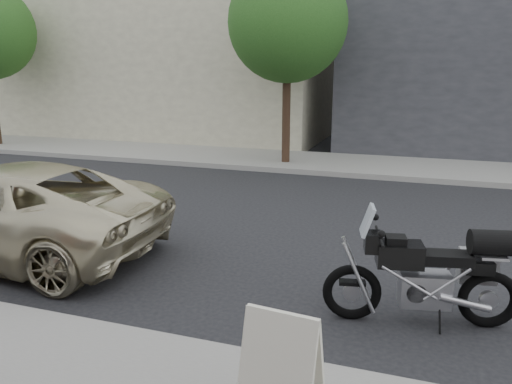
# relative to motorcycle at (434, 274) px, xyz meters

# --- Properties ---
(ground) EXTENTS (120.00, 120.00, 0.00)m
(ground) POSITION_rel_motorcycle_xyz_m (2.14, -2.55, -0.61)
(ground) COLOR black
(ground) RESTS_ON ground
(far_sidewalk) EXTENTS (44.00, 3.00, 0.15)m
(far_sidewalk) POSITION_rel_motorcycle_xyz_m (2.14, -9.05, -0.54)
(far_sidewalk) COLOR gray
(far_sidewalk) RESTS_ON ground
(far_building_cream) EXTENTS (14.00, 11.00, 8.00)m
(far_building_cream) POSITION_rel_motorcycle_xyz_m (11.14, -16.04, 3.39)
(far_building_cream) COLOR #A59E84
(far_building_cream) RESTS_ON ground
(street_tree_mid) EXTENTS (3.40, 3.40, 5.70)m
(street_tree_mid) POSITION_rel_motorcycle_xyz_m (4.14, -8.55, 3.53)
(street_tree_mid) COLOR #362418
(street_tree_mid) RESTS_ON far_sidewalk
(motorcycle) EXTENTS (2.22, 1.00, 1.42)m
(motorcycle) POSITION_rel_motorcycle_xyz_m (0.00, 0.00, 0.00)
(motorcycle) COLOR black
(motorcycle) RESTS_ON ground
(minivan) EXTENTS (5.29, 2.52, 1.46)m
(minivan) POSITION_rel_motorcycle_xyz_m (6.50, -0.18, 0.12)
(minivan) COLOR beige
(minivan) RESTS_ON ground
(sandwich_sign) EXTENTS (0.66, 0.62, 0.97)m
(sandwich_sign) POSITION_rel_motorcycle_xyz_m (1.16, 2.36, 0.02)
(sandwich_sign) COLOR white
(sandwich_sign) RESTS_ON near_sidewalk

